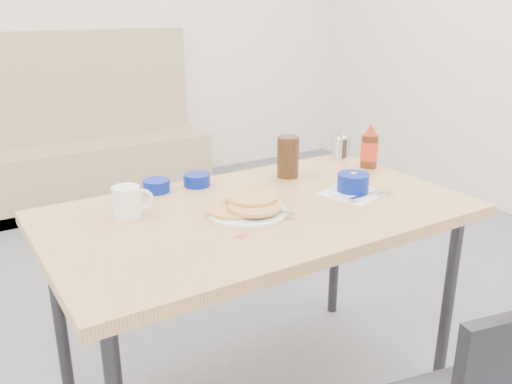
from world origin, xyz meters
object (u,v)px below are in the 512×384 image
dining_table (259,225)px  coffee_mug (128,201)px  amber_tumbler (288,157)px  syrup_bottle (369,149)px  butter_bowl (197,180)px  condiment_caddy (341,149)px  creamer_bowl (156,186)px  pancake_plate (247,208)px  booth_bench (75,155)px  grits_setting (353,185)px

dining_table → coffee_mug: bearing=157.9°
amber_tumbler → syrup_bottle: (0.36, -0.07, -0.00)m
butter_bowl → condiment_caddy: (0.71, 0.02, 0.02)m
creamer_bowl → coffee_mug: bearing=-132.7°
pancake_plate → condiment_caddy: (0.70, 0.36, 0.02)m
butter_bowl → condiment_caddy: size_ratio=0.90×
condiment_caddy → coffee_mug: bearing=170.0°
pancake_plate → amber_tumbler: 0.43m
pancake_plate → creamer_bowl: size_ratio=2.65×
booth_bench → syrup_bottle: booth_bench is taller
grits_setting → creamer_bowl: 0.71m
coffee_mug → creamer_bowl: bearing=47.3°
pancake_plate → booth_bench: bearing=88.7°
coffee_mug → syrup_bottle: (1.03, 0.00, 0.03)m
pancake_plate → butter_bowl: 0.34m
butter_bowl → dining_table: bearing=-77.4°
dining_table → pancake_plate: (-0.06, -0.02, 0.08)m
booth_bench → pancake_plate: 2.59m
dining_table → syrup_bottle: 0.68m
dining_table → amber_tumbler: bearing=40.1°
amber_tumbler → syrup_bottle: syrup_bottle is taller
condiment_caddy → syrup_bottle: syrup_bottle is taller
coffee_mug → condiment_caddy: condiment_caddy is taller
butter_bowl → grits_setting: bearing=-41.6°
amber_tumbler → condiment_caddy: 0.38m
grits_setting → creamer_bowl: (-0.58, 0.40, -0.01)m
dining_table → grits_setting: 0.38m
amber_tumbler → condiment_caddy: amber_tumbler is taller
pancake_plate → creamer_bowl: pancake_plate is taller
dining_table → creamer_bowl: (-0.23, 0.34, 0.08)m
booth_bench → creamer_bowl: bearing=-95.9°
butter_bowl → syrup_bottle: (0.71, -0.16, 0.06)m
booth_bench → pancake_plate: bearing=-91.3°
butter_bowl → creamer_bowl: bearing=174.0°
coffee_mug → butter_bowl: (0.32, 0.16, -0.03)m
booth_bench → creamer_bowl: size_ratio=19.50×
coffee_mug → grits_setting: size_ratio=0.53×
grits_setting → butter_bowl: size_ratio=2.47×
coffee_mug → syrup_bottle: bearing=0.2°
dining_table → butter_bowl: bearing=102.6°
creamer_bowl → butter_bowl: butter_bowl is taller
coffee_mug → condiment_caddy: bearing=9.9°
creamer_bowl → syrup_bottle: bearing=-11.5°
creamer_bowl → condiment_caddy: condiment_caddy is taller
pancake_plate → creamer_bowl: 0.40m
pancake_plate → coffee_mug: coffee_mug is taller
grits_setting → condiment_caddy: (0.28, 0.40, 0.01)m
booth_bench → grits_setting: booth_bench is taller
butter_bowl → amber_tumbler: 0.37m
grits_setting → coffee_mug: bearing=163.8°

